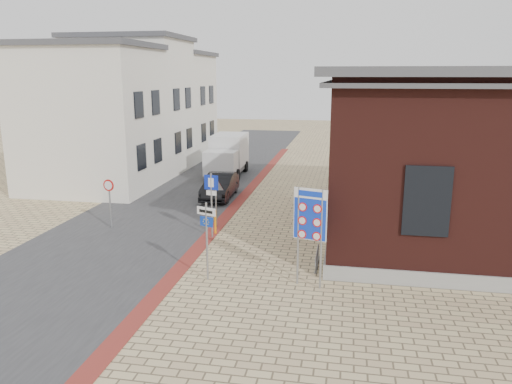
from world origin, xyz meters
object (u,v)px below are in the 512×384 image
Objects in this scene: essen_sign at (207,229)px; bollard at (215,222)px; box_truck at (227,155)px; sedan at (220,186)px; border_sign at (310,216)px; parking_sign at (211,194)px.

essen_sign reaches higher than bollard.
box_truck is 4.91× the size of bollard.
sedan is 11.22m from essen_sign.
box_truck is at bearing 121.42° from essen_sign.
border_sign is at bearing -47.06° from bollard.
border_sign is 6.56m from bollard.
sedan is 12.35m from border_sign.
essen_sign is at bearing -66.67° from parking_sign.
box_truck is 12.69m from bollard.
essen_sign is 4.96m from bollard.
parking_sign reaches higher than box_truck.
sedan is at bearing 111.72° from parking_sign.
border_sign is at bearing -33.84° from parking_sign.
bollard is (0.00, 0.50, -1.34)m from parking_sign.
parking_sign is (-4.30, 4.12, -0.44)m from border_sign.
bollard is at bearing 149.39° from border_sign.
sedan is at bearing 122.33° from essen_sign.
border_sign is 5.97m from parking_sign.
essen_sign is at bearing -162.17° from border_sign.
sedan is 1.27× the size of border_sign.
bollard is (-1.00, 4.70, -1.21)m from essen_sign.
sedan reaches higher than bollard.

